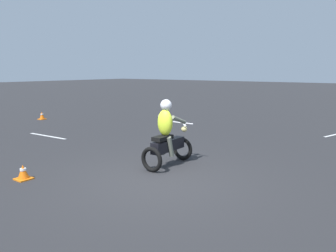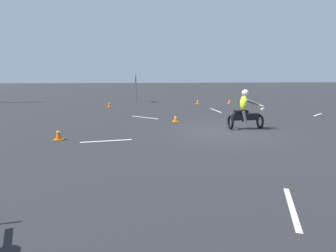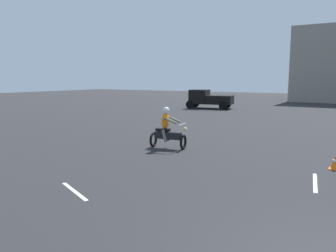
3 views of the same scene
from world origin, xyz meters
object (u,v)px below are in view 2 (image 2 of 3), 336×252
traffic_cone_near_right (109,104)px  traffic_cone_far_right (59,134)px  motorcycle_rider_foreground (245,112)px  traffic_cone_near_left (230,101)px  traffic_cone_mid_center (176,119)px  traffic_cone_mid_left (198,102)px  stop_sign (136,82)px

traffic_cone_near_right → traffic_cone_far_right: size_ratio=1.00×
motorcycle_rider_foreground → traffic_cone_near_left: 9.84m
traffic_cone_mid_center → traffic_cone_mid_left: bearing=-20.0°
traffic_cone_near_right → traffic_cone_mid_center: size_ratio=1.29×
motorcycle_rider_foreground → traffic_cone_mid_left: 9.35m
traffic_cone_near_left → traffic_cone_near_right: (-1.37, 9.17, 0.03)m
motorcycle_rider_foreground → traffic_cone_near_left: size_ratio=4.45×
traffic_cone_near_right → traffic_cone_mid_center: traffic_cone_near_right is taller
stop_sign → traffic_cone_mid_center: stop_sign is taller
traffic_cone_mid_center → stop_sign: bearing=12.5°
traffic_cone_mid_left → traffic_cone_near_right: bearing=100.6°
stop_sign → traffic_cone_near_right: size_ratio=5.39×
motorcycle_rider_foreground → traffic_cone_far_right: bearing=-81.4°
traffic_cone_near_left → traffic_cone_far_right: bearing=137.3°
motorcycle_rider_foreground → traffic_cone_mid_left: (9.34, -0.01, -0.54)m
motorcycle_rider_foreground → stop_sign: size_ratio=0.72×
traffic_cone_near_right → traffic_cone_far_right: bearing=175.8°
stop_sign → traffic_cone_near_right: bearing=150.3°
stop_sign → traffic_cone_mid_center: size_ratio=6.96×
motorcycle_rider_foreground → traffic_cone_mid_center: (1.89, 2.70, -0.57)m
traffic_cone_far_right → traffic_cone_mid_center: bearing=-56.0°
stop_sign → traffic_cone_near_left: (-1.80, -7.36, -1.46)m
traffic_cone_near_left → traffic_cone_mid_left: bearing=93.1°
traffic_cone_near_left → traffic_cone_mid_center: (-7.59, 5.28, -0.02)m
motorcycle_rider_foreground → traffic_cone_mid_center: size_ratio=5.03×
traffic_cone_near_right → traffic_cone_mid_center: 7.33m
traffic_cone_mid_left → stop_sign: bearing=67.9°
traffic_cone_mid_left → traffic_cone_mid_center: bearing=160.0°
motorcycle_rider_foreground → traffic_cone_far_right: (-1.20, 7.27, -0.52)m
stop_sign → traffic_cone_mid_left: 5.36m
motorcycle_rider_foreground → traffic_cone_mid_left: size_ratio=4.25×
motorcycle_rider_foreground → traffic_cone_far_right: 7.39m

